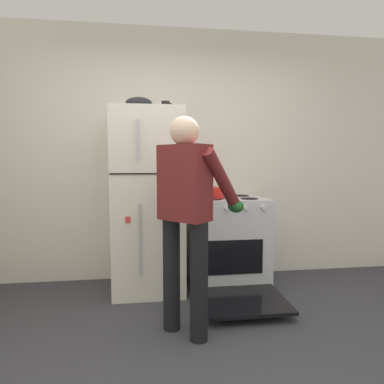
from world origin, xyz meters
The scene contains 7 objects.
kitchen_wall_back centered at (0.00, 1.95, 1.35)m, with size 6.00×0.10×2.70m, color silver.
refrigerator centered at (-0.38, 1.57, 0.89)m, with size 0.68×0.72×1.78m.
stove_range centered at (0.43, 1.55, 0.45)m, with size 0.76×1.23×0.92m.
person_cook centered at (-0.09, 0.66, 0.95)m, with size 0.67×0.70×1.60m.
red_pot centered at (0.27, 1.52, 0.97)m, with size 0.34×0.24×0.11m.
coffee_mug centered at (-0.19, 1.62, 1.83)m, with size 0.11×0.08×0.10m.
mixing_bowl centered at (-0.46, 1.57, 1.84)m, with size 0.26×0.26×0.12m, color black.
Camera 1 is at (-0.38, -1.69, 1.28)m, focal length 30.69 mm.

